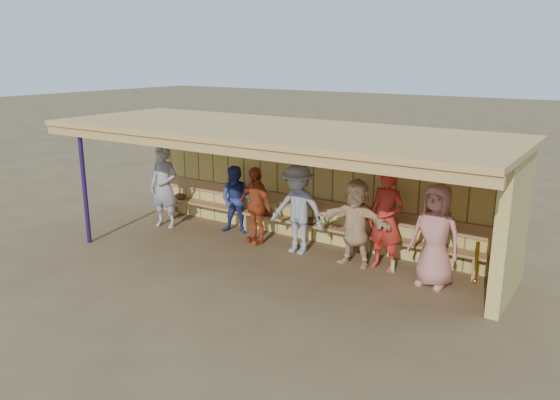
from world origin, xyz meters
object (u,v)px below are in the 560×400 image
object	(u,v)px
player_c	(236,200)
player_e	(298,209)
player_g	(386,220)
player_d	(255,205)
player_h	(435,236)
player_f	(356,222)
bench	(300,216)
player_a	(164,187)

from	to	relation	value
player_c	player_e	bearing A→B (deg)	-31.65
player_g	player_d	bearing A→B (deg)	-169.94
player_g	player_h	world-z (taller)	player_g
player_c	player_f	bearing A→B (deg)	-26.49
player_c	player_d	distance (m)	0.78
player_f	player_g	bearing A→B (deg)	9.99
player_d	bench	size ratio (longest dim) A/B	0.21
player_f	player_g	xyz separation A→B (m)	(0.55, 0.09, 0.12)
player_a	player_c	xyz separation A→B (m)	(1.63, 0.53, -0.18)
player_e	player_f	world-z (taller)	player_e
player_d	player_h	xyz separation A→B (m)	(3.78, -0.13, 0.08)
player_a	player_h	distance (m)	6.12
player_e	player_h	xyz separation A→B (m)	(2.74, -0.09, -0.01)
player_f	player_h	xyz separation A→B (m)	(1.52, -0.14, 0.07)
player_d	player_c	bearing A→B (deg)	174.30
player_c	bench	distance (m)	1.48
player_d	player_f	distance (m)	2.26
player_c	player_f	distance (m)	2.99
player_e	player_f	distance (m)	1.22
player_a	player_h	bearing A→B (deg)	-12.55
player_g	player_f	bearing A→B (deg)	-162.92
player_h	bench	bearing A→B (deg)	172.84
player_h	player_a	bearing A→B (deg)	-172.77
player_d	player_f	size ratio (longest dim) A/B	0.98
player_e	player_f	size ratio (longest dim) A/B	1.09
player_f	player_g	world-z (taller)	player_g
player_a	bench	bearing A→B (deg)	1.73
player_c	player_e	size ratio (longest dim) A/B	0.84
player_c	player_e	world-z (taller)	player_e
player_f	player_e	bearing A→B (deg)	-176.82
player_d	player_g	size ratio (longest dim) A/B	0.86
player_f	player_h	bearing A→B (deg)	-4.07
player_c	player_d	world-z (taller)	player_d
player_c	player_g	distance (m)	3.54
player_c	player_h	xyz separation A→B (m)	(4.50, -0.42, 0.14)
player_c	player_g	world-z (taller)	player_g
player_f	player_g	size ratio (longest dim) A/B	0.87
player_g	player_h	distance (m)	1.00
player_g	bench	xyz separation A→B (m)	(-2.09, 0.51, -0.40)
player_f	player_c	bearing A→B (deg)	175.60
player_g	player_e	bearing A→B (deg)	-167.59
player_g	player_a	bearing A→B (deg)	-168.15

